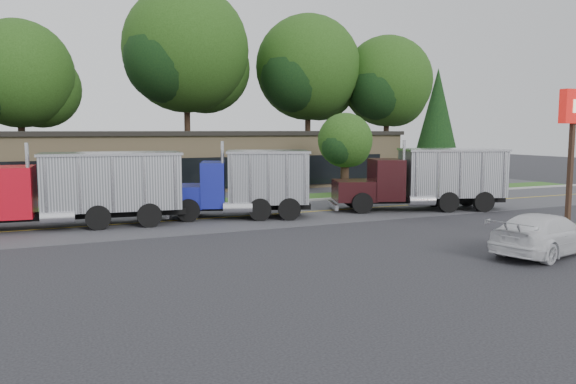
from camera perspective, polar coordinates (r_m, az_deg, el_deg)
name	(u,v)px	position (r m, az deg, el deg)	size (l,w,h in m)	color
ground	(310,252)	(20.39, 2.23, -6.15)	(140.00, 140.00, 0.00)	#38383D
road	(231,217)	(28.60, -5.77, -2.56)	(60.00, 8.00, 0.02)	#55555A
center_line	(231,217)	(28.60, -5.77, -2.56)	(60.00, 0.12, 0.01)	gold
curb	(208,207)	(32.58, -8.08, -1.50)	(60.00, 0.30, 0.12)	#9E9E99
grass_verge	(200,203)	(34.30, -8.91, -1.12)	(60.00, 3.40, 0.03)	#26541C
far_parking	(181,194)	(39.11, -10.82, -0.25)	(60.00, 7.00, 0.02)	#55555A
strip_mall	(188,160)	(45.23, -10.15, 3.19)	(32.00, 12.00, 4.00)	tan
tree_far_b	(21,79)	(52.14, -25.51, 10.30)	(9.41, 8.85, 13.42)	#382619
tree_far_c	(188,56)	(54.03, -10.17, 13.46)	(12.29, 11.57, 17.54)	#382619
tree_far_d	(309,73)	(57.05, 2.14, 12.00)	(11.03, 10.38, 15.73)	#382619
tree_far_e	(388,86)	(59.20, 10.09, 10.58)	(9.76, 9.19, 13.92)	#382619
evergreen_right	(437,121)	(46.00, 14.90, 6.95)	(4.06, 4.06, 9.22)	#382619
tree_verge	(345,143)	(37.94, 5.86, 4.97)	(3.89, 3.66, 5.55)	#382619
dump_truck_red	(79,187)	(27.08, -20.48, 0.44)	(10.76, 3.56, 3.36)	black
dump_truck_blue	(248,182)	(28.20, -4.04, 1.01)	(7.25, 4.60, 3.36)	black
dump_truck_maroon	(429,177)	(31.84, 14.12, 1.47)	(9.58, 5.37, 3.36)	black
rally_car	(545,234)	(21.93, 24.68, -3.90)	(2.05, 5.05, 1.47)	silver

